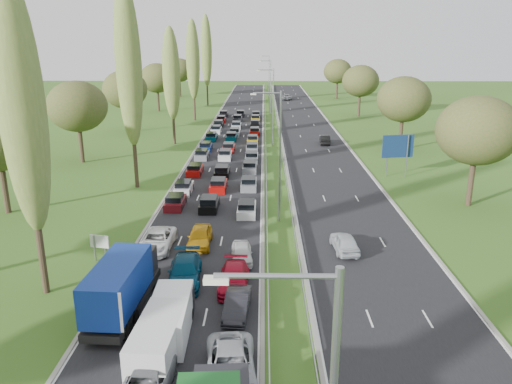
{
  "coord_description": "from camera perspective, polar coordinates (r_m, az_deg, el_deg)",
  "views": [
    {
      "loc": [
        3.01,
        -0.79,
        16.19
      ],
      "look_at": [
        2.27,
        47.34,
        1.5
      ],
      "focal_mm": 35.0,
      "sensor_mm": 36.0,
      "label": 1
    }
  ],
  "objects": [
    {
      "name": "poplar_row",
      "position": [
        70.57,
        -11.3,
        13.56
      ],
      "size": [
        2.8,
        127.8,
        22.44
      ],
      "color": "#2D2116",
      "rests_on": "ground"
    },
    {
      "name": "near_car_12",
      "position": [
        38.27,
        -1.64,
        -6.94
      ],
      "size": [
        1.88,
        4.0,
        1.32
      ],
      "primitive_type": "imported",
      "rotation": [
        0.0,
        0.0,
        0.08
      ],
      "color": "silver",
      "rests_on": "near_carriageway"
    },
    {
      "name": "blue_lorry",
      "position": [
        32.04,
        -14.98,
        -10.15
      ],
      "size": [
        2.39,
        8.62,
        3.64
      ],
      "rotation": [
        0.0,
        0.0,
        -0.05
      ],
      "color": "black",
      "rests_on": "near_carriageway"
    },
    {
      "name": "white_van_front",
      "position": [
        27.87,
        -11.02,
        -16.12
      ],
      "size": [
        2.13,
        5.43,
        2.18
      ],
      "rotation": [
        0.0,
        0.0,
        -0.06
      ],
      "color": "silver",
      "rests_on": "near_carriageway"
    },
    {
      "name": "far_car_2",
      "position": [
        143.92,
        3.58,
        10.8
      ],
      "size": [
        2.92,
        5.81,
        1.58
      ],
      "primitive_type": "imported",
      "rotation": [
        0.0,
        0.0,
        3.09
      ],
      "color": "slate",
      "rests_on": "far_carriageway"
    },
    {
      "name": "traffic_queue_fill",
      "position": [
        80.11,
        -2.89,
        5.61
      ],
      "size": [
        9.04,
        68.86,
        0.8
      ],
      "color": "#590F14",
      "rests_on": "ground"
    },
    {
      "name": "far_car_1",
      "position": [
        82.05,
        7.88,
        5.96
      ],
      "size": [
        1.76,
        4.47,
        1.45
      ],
      "primitive_type": "imported",
      "rotation": [
        0.0,
        0.0,
        3.09
      ],
      "color": "black",
      "rests_on": "far_carriageway"
    },
    {
      "name": "near_car_7",
      "position": [
        35.4,
        -8.14,
        -8.97
      ],
      "size": [
        2.58,
        5.6,
        1.58
      ],
      "primitive_type": "imported",
      "rotation": [
        0.0,
        0.0,
        0.07
      ],
      "color": "#053854",
      "rests_on": "near_carriageway"
    },
    {
      "name": "far_car_0",
      "position": [
        40.57,
        10.1,
        -5.66
      ],
      "size": [
        2.08,
        4.47,
        1.48
      ],
      "primitive_type": "imported",
      "rotation": [
        0.0,
        0.0,
        3.22
      ],
      "color": "#B4BABF",
      "rests_on": "far_carriageway"
    },
    {
      "name": "near_carriageway",
      "position": [
        85.02,
        -2.69,
        5.97
      ],
      "size": [
        10.5,
        215.0,
        0.04
      ],
      "primitive_type": "cube",
      "color": "black",
      "rests_on": "ground"
    },
    {
      "name": "near_car_11",
      "position": [
        34.32,
        -2.55,
        -9.82
      ],
      "size": [
        2.03,
        4.9,
        1.42
      ],
      "primitive_type": "imported",
      "rotation": [
        0.0,
        0.0,
        -0.01
      ],
      "color": "#AA0A21",
      "rests_on": "near_carriageway"
    },
    {
      "name": "ground",
      "position": [
        82.41,
        1.92,
        5.63
      ],
      "size": [
        260.0,
        260.0,
        0.0
      ],
      "primitive_type": "plane",
      "color": "#35571B",
      "rests_on": "ground"
    },
    {
      "name": "woodland_left",
      "position": [
        68.7,
        -20.72,
        8.78
      ],
      "size": [
        8.0,
        166.0,
        11.1
      ],
      "color": "#2D2116",
      "rests_on": "ground"
    },
    {
      "name": "near_car_10",
      "position": [
        26.15,
        -2.9,
        -19.2
      ],
      "size": [
        2.91,
        5.56,
        1.49
      ],
      "primitive_type": "imported",
      "rotation": [
        0.0,
        0.0,
        0.08
      ],
      "color": "#A3A6AD",
      "rests_on": "near_carriageway"
    },
    {
      "name": "central_reservation",
      "position": [
        84.76,
        1.89,
        6.33
      ],
      "size": [
        2.36,
        215.0,
        0.32
      ],
      "color": "gray",
      "rests_on": "ground"
    },
    {
      "name": "info_sign",
      "position": [
        39.8,
        -17.44,
        -5.72
      ],
      "size": [
        1.49,
        0.4,
        2.1
      ],
      "color": "gray",
      "rests_on": "ground"
    },
    {
      "name": "direction_sign",
      "position": [
        63.43,
        15.9,
        4.84
      ],
      "size": [
        3.96,
        0.79,
        5.2
      ],
      "color": "gray",
      "rests_on": "ground"
    },
    {
      "name": "woodland_right",
      "position": [
        71.16,
        18.28,
        9.26
      ],
      "size": [
        8.0,
        153.0,
        11.1
      ],
      "color": "#2D2116",
      "rests_on": "ground"
    },
    {
      "name": "white_van_rear",
      "position": [
        29.72,
        -9.71,
        -13.77
      ],
      "size": [
        2.13,
        5.43,
        2.18
      ],
      "rotation": [
        0.0,
        0.0,
        0.02
      ],
      "color": "white",
      "rests_on": "near_carriageway"
    },
    {
      "name": "near_car_9",
      "position": [
        31.33,
        -2.18,
        -12.68
      ],
      "size": [
        1.72,
        4.2,
        1.35
      ],
      "primitive_type": "imported",
      "rotation": [
        0.0,
        0.0,
        -0.07
      ],
      "color": "black",
      "rests_on": "near_carriageway"
    },
    {
      "name": "lamp_columns",
      "position": [
        79.46,
        1.98,
        9.59
      ],
      "size": [
        0.18,
        140.18,
        12.0
      ],
      "color": "gray",
      "rests_on": "ground"
    },
    {
      "name": "near_car_2",
      "position": [
        41.05,
        -11.24,
        -5.45
      ],
      "size": [
        2.58,
        5.37,
        1.48
      ],
      "primitive_type": "imported",
      "rotation": [
        0.0,
        0.0,
        -0.02
      ],
      "color": "white",
      "rests_on": "near_carriageway"
    },
    {
      "name": "far_carriageway",
      "position": [
        85.25,
        6.45,
        5.92
      ],
      "size": [
        10.5,
        215.0,
        0.04
      ],
      "primitive_type": "cube",
      "color": "black",
      "rests_on": "ground"
    },
    {
      "name": "near_car_8",
      "position": [
        41.2,
        -6.44,
        -5.08
      ],
      "size": [
        1.89,
        4.6,
        1.56
      ],
      "primitive_type": "imported",
      "rotation": [
        0.0,
        0.0,
        0.01
      ],
      "color": "#B17C0B",
      "rests_on": "near_carriageway"
    }
  ]
}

